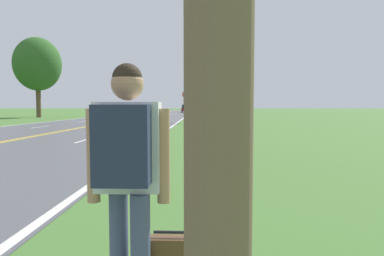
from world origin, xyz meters
TOP-DOWN VIEW (x-y plane):
  - hitchhiker_person at (7.75, 3.80)m, footprint 0.62×0.44m
  - traffic_sign at (7.03, 29.78)m, footprint 0.60×0.10m
  - utility_pole_midground at (9.41, 34.23)m, footprint 1.80×0.24m
  - utility_pole_far at (9.15, 65.95)m, footprint 1.80×0.24m
  - tree_left_verge at (-13.01, 45.76)m, footprint 6.01×6.01m
  - car_champagne_hatchback_approaching at (2.14, 45.27)m, footprint 1.95×4.30m
  - car_white_hatchback_mid_near at (-3.97, 60.08)m, footprint 2.08×4.03m
  - car_maroon_suv_mid_far at (4.89, 78.65)m, footprint 2.01×4.03m

SIDE VIEW (x-z plane):
  - car_champagne_hatchback_approaching at x=2.14m, z-range 0.05..1.48m
  - car_white_hatchback_mid_near at x=-3.97m, z-range 0.06..1.55m
  - car_maroon_suv_mid_far at x=4.89m, z-range 0.05..1.84m
  - hitchhiker_person at x=7.75m, z-range 0.21..2.04m
  - traffic_sign at x=7.03m, z-range 0.71..3.48m
  - utility_pole_midground at x=9.41m, z-range 0.15..7.43m
  - utility_pole_far at x=9.15m, z-range 0.15..8.33m
  - tree_left_verge at x=-13.01m, z-range 1.72..12.12m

